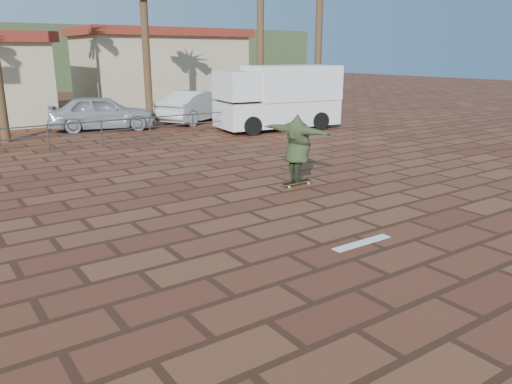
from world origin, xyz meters
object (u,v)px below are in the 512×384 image
Objects in this scene: skateboarder at (298,149)px; car_silver at (102,113)px; car_white at (196,106)px; campervan at (279,96)px; longboard at (297,183)px.

skateboarder reaches higher than car_silver.
car_white is (4.96, 0.01, -0.01)m from car_silver.
campervan is 8.30m from car_silver.
skateboarder is (-0.00, -0.00, 0.94)m from longboard.
campervan reaches higher than car_white.
skateboarder reaches higher than car_white.
skateboarder is 10.47m from campervan.
car_silver is (-1.04, 13.14, 0.74)m from longboard.
campervan is 1.20× the size of car_white.
longboard is at bearing -158.41° from car_silver.
longboard is 0.45× the size of skateboarder.
car_silver reaches higher than car_white.
campervan is at bearing 175.21° from car_white.
longboard is 13.74m from car_white.
car_white is at bearing -72.80° from car_silver.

